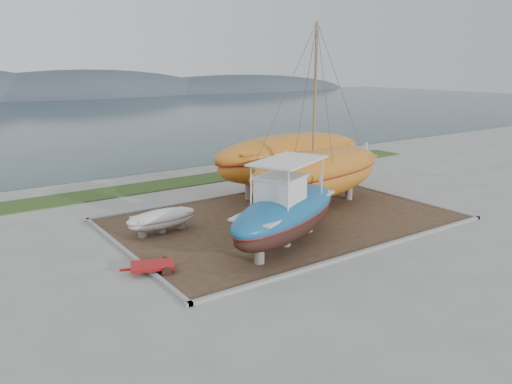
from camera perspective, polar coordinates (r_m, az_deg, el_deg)
ground at (r=25.19m, az=8.85°, el=-5.46°), size 140.00×140.00×0.00m
dirt_patch at (r=28.04m, az=3.21°, el=-3.17°), size 18.00×12.00×0.06m
curb_frame at (r=28.02m, az=3.21°, el=-3.08°), size 18.60×12.60×0.15m
grass_strip at (r=37.42m, az=-7.71°, el=1.25°), size 44.00×3.00×0.08m
sea at (r=88.94m, az=-24.27°, el=7.71°), size 260.00×100.00×0.04m
blue_caique at (r=23.40m, az=3.51°, el=-1.36°), size 9.01×5.99×4.16m
white_dinghy at (r=26.12m, az=-10.69°, el=-3.33°), size 3.95×1.70×1.16m
orange_sailboat at (r=29.12m, az=7.37°, el=8.19°), size 11.33×4.97×10.65m
orange_bare_hull at (r=33.64m, az=3.93°, el=3.24°), size 11.74×3.59×3.84m
red_trailer at (r=21.62m, az=-11.75°, el=-8.49°), size 2.97×2.20×0.38m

